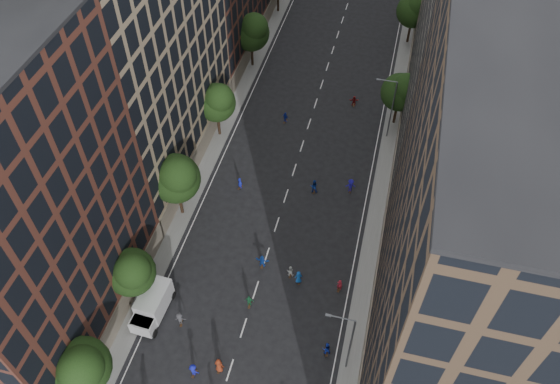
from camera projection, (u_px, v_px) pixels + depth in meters
The scene contains 31 objects.
ground at pixel (301, 148), 71.47m from camera, with size 240.00×240.00×0.00m, color black.
sidewalk_left at pixel (231, 98), 78.14m from camera, with size 4.00×105.00×0.15m, color slate.
sidewalk_right at pixel (399, 126), 74.30m from camera, with size 4.00×105.00×0.15m, color slate.
bldg_left_a at pixel (3, 217), 44.69m from camera, with size 14.00×22.00×30.00m, color #4F281E.
bldg_left_b at pixel (123, 36), 58.54m from camera, with size 14.00×26.00×34.00m, color #907B5E.
bldg_right_a at pixel (492, 249), 38.90m from camera, with size 14.00×30.00×36.00m, color #473526.
bldg_right_b at pixel (486, 43), 58.59m from camera, with size 14.00×28.00×33.00m, color #635D52.
tree_left_0 at pixel (81, 367), 45.62m from camera, with size 5.20×5.20×8.83m.
tree_left_1 at pixel (132, 272), 52.34m from camera, with size 4.80×4.80×8.21m.
tree_left_2 at pixel (176, 177), 59.39m from camera, with size 5.60×5.60×9.45m.
tree_left_3 at pixel (217, 101), 68.77m from camera, with size 5.00×5.00×8.58m.
tree_left_4 at pixel (252, 31), 78.80m from camera, with size 5.40×5.40×9.08m.
tree_right_a at pixel (402, 91), 70.45m from camera, with size 5.00×5.00×8.39m.
tree_right_b at pixel (415, 9), 83.00m from camera, with size 5.20×5.20×8.83m.
streetlamp_near at pixel (348, 341), 48.01m from camera, with size 2.64×0.22×9.06m.
streetlamp_far at pixel (391, 106), 69.13m from camera, with size 2.64×0.22×9.06m.
cargo_van at pixel (152, 305), 54.47m from camera, with size 2.82×5.62×2.93m.
skater_2 at pixel (326, 349), 52.14m from camera, with size 0.84×0.65×1.72m, color #152CAD.
skater_3 at pixel (194, 371), 50.73m from camera, with size 1.08×0.62×1.68m, color #161BB5.
skater_6 at pixel (219, 365), 50.92m from camera, with size 0.95×0.62×1.95m, color maroon.
skater_7 at pixel (340, 285), 56.82m from camera, with size 0.61×0.40×1.66m, color #AF1D2D.
skater_8 at pixel (290, 271), 58.02m from camera, with size 0.74×0.58×1.52m, color silver.
skater_9 at pixel (180, 319), 54.21m from camera, with size 1.11×0.64×1.72m, color #3B3A3F.
skater_10 at pixel (249, 301), 55.58m from camera, with size 0.96×0.40×1.63m, color #1E6539.
skater_11 at pixel (262, 261), 58.77m from camera, with size 1.54×0.49×1.66m, color #143FA4.
skater_12 at pixel (299, 277), 57.41m from camera, with size 0.84×0.55×1.72m, color blue.
skater_13 at pixel (240, 183), 66.30m from camera, with size 0.60×0.39×1.65m, color #1721BE.
skater_14 at pixel (314, 186), 65.79m from camera, with size 0.93×0.72×1.90m, color #123197.
skater_15 at pixel (351, 186), 65.87m from camera, with size 1.22×0.70×1.89m, color #191191.
skater_16 at pixel (285, 118), 74.34m from camera, with size 0.93×0.39×1.58m, color #1327A2.
skater_17 at pixel (354, 101), 76.70m from camera, with size 1.39×0.44×1.49m, color maroon.
Camera 1 is at (9.80, -10.59, 49.94)m, focal length 35.00 mm.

